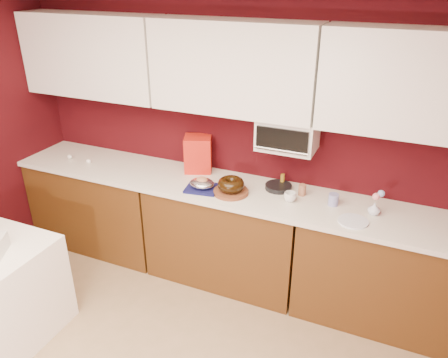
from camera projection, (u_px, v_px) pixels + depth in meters
wall_back at (241, 135)px, 3.72m from camera, size 4.00×0.02×2.50m
base_cabinet_left at (102, 205)px, 4.30m from camera, size 1.31×0.58×0.86m
base_cabinet_center at (226, 235)px, 3.82m from camera, size 1.31×0.58×0.86m
base_cabinet_right at (386, 273)px, 3.34m from camera, size 1.31×0.58×0.86m
countertop at (226, 189)px, 3.63m from camera, size 4.00×0.62×0.04m
upper_cabinet_left at (93, 55)px, 3.81m from camera, size 1.31×0.33×0.70m
upper_cabinet_center at (234, 68)px, 3.33m from camera, size 1.31×0.33×0.70m
upper_cabinet_right at (422, 84)px, 2.85m from camera, size 1.31×0.33×0.70m
toaster_oven at (288, 134)px, 3.39m from camera, size 0.45×0.30×0.25m
toaster_oven_door at (282, 140)px, 3.26m from camera, size 0.40×0.02×0.18m
toaster_oven_handle at (281, 150)px, 3.28m from camera, size 0.42×0.02×0.02m
cake_base at (231, 192)px, 3.51m from camera, size 0.37×0.37×0.03m
bundt_cake at (231, 184)px, 3.48m from camera, size 0.28×0.28×0.09m
navy_towel at (202, 188)px, 3.57m from camera, size 0.29×0.26×0.02m
foil_ham_nest at (202, 183)px, 3.55m from camera, size 0.24×0.21×0.08m
roasted_ham at (202, 181)px, 3.54m from camera, size 0.12×0.11×0.06m
pandoro_box at (198, 154)px, 3.85m from camera, size 0.30×0.28×0.32m
dark_pan at (278, 187)px, 3.58m from camera, size 0.24×0.24×0.04m
coffee_mug at (290, 196)px, 3.37m from camera, size 0.11×0.11×0.09m
blue_jar at (333, 200)px, 3.32m from camera, size 0.10×0.10×0.09m
flower_vase at (374, 208)px, 3.19m from camera, size 0.09×0.09×0.11m
flower_pink at (376, 197)px, 3.15m from camera, size 0.05×0.05×0.05m
flower_blue at (381, 194)px, 3.14m from camera, size 0.05×0.05×0.05m
china_plate at (353, 221)px, 3.11m from camera, size 0.26×0.26×0.01m
amber_bottle at (282, 180)px, 3.62m from camera, size 0.04×0.04×0.10m
paper_cup at (302, 190)px, 3.47m from camera, size 0.08×0.08×0.09m
egg_left at (70, 157)px, 4.15m from camera, size 0.07×0.06×0.04m
egg_right at (89, 161)px, 4.05m from camera, size 0.06×0.05×0.04m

